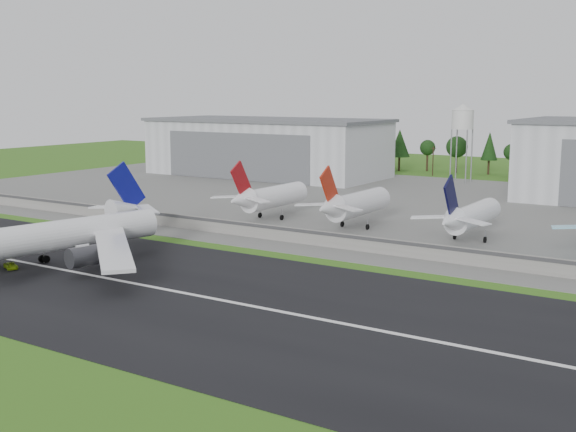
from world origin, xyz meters
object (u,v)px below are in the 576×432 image
Objects in this scene: main_airliner at (50,244)px; parked_jet_navy at (468,216)px; ground_vehicle at (11,266)px; parked_jet_red_b at (352,204)px; parked_jet_red_a at (268,197)px.

main_airliner is 1.88× the size of parked_jet_navy.
ground_vehicle is at bearing -132.16° from parked_jet_navy.
parked_jet_red_a is at bearing -179.97° from parked_jet_red_b.
main_airliner reaches higher than parked_jet_red_b.
parked_jet_red_a is at bearing 179.96° from parked_jet_navy.
ground_vehicle is 0.14× the size of parked_jet_red_a.
parked_jet_navy is at bearing -0.04° from parked_jet_red_a.
parked_jet_navy reaches higher than ground_vehicle.
ground_vehicle is at bearing -98.24° from parked_jet_red_a.
main_airliner is 13.77× the size of ground_vehicle.
main_airliner reaches higher than parked_jet_navy.
main_airliner is 73.08m from parked_jet_red_b.
main_airliner is 8.74m from ground_vehicle.
main_airliner reaches higher than parked_jet_red_a.
main_airliner is 1.88× the size of parked_jet_red_a.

